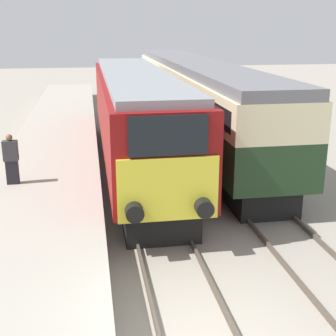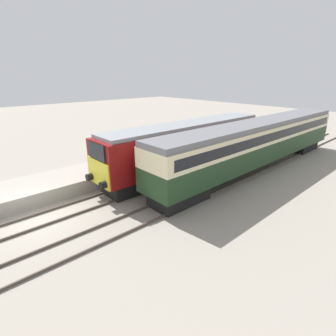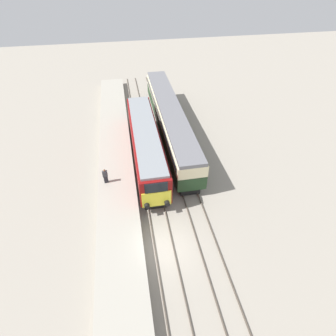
{
  "view_description": "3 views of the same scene",
  "coord_description": "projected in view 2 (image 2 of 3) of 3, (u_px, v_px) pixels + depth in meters",
  "views": [
    {
      "loc": [
        -1.78,
        -6.91,
        5.61
      ],
      "look_at": [
        0.0,
        3.64,
        2.34
      ],
      "focal_mm": 50.0,
      "sensor_mm": 36.0,
      "label": 1
    },
    {
      "loc": [
        13.56,
        -3.11,
        7.31
      ],
      "look_at": [
        1.7,
        7.64,
        1.6
      ],
      "focal_mm": 28.0,
      "sensor_mm": 36.0,
      "label": 2
    },
    {
      "loc": [
        -1.76,
        -11.34,
        17.82
      ],
      "look_at": [
        1.7,
        7.64,
        1.6
      ],
      "focal_mm": 28.0,
      "sensor_mm": 36.0,
      "label": 3
    }
  ],
  "objects": [
    {
      "name": "passenger_carriage",
      "position": [
        259.0,
        140.0,
        20.71
      ],
      "size": [
        2.75,
        21.99,
        3.96
      ],
      "color": "black",
      "rests_on": "ground_plane"
    },
    {
      "name": "ground_plane",
      "position": [
        40.0,
        221.0,
        13.89
      ],
      "size": [
        120.0,
        120.0,
        0.0
      ],
      "primitive_type": "plane",
      "color": "gray"
    },
    {
      "name": "person_on_platform",
      "position": [
        117.0,
        149.0,
        21.0
      ],
      "size": [
        0.44,
        0.26,
        1.57
      ],
      "color": "black",
      "rests_on": "platform_left"
    },
    {
      "name": "rails_near_track",
      "position": [
        120.0,
        193.0,
        17.03
      ],
      "size": [
        1.51,
        60.0,
        0.14
      ],
      "color": "#4C4238",
      "rests_on": "ground_plane"
    },
    {
      "name": "locomotive",
      "position": [
        188.0,
        145.0,
        20.31
      ],
      "size": [
        2.7,
        15.88,
        3.91
      ],
      "color": "black",
      "rests_on": "ground_plane"
    },
    {
      "name": "platform_left",
      "position": [
        130.0,
        165.0,
        21.1
      ],
      "size": [
        3.5,
        50.0,
        0.9
      ],
      "color": "#9E998C",
      "rests_on": "ground_plane"
    },
    {
      "name": "rails_far_track",
      "position": [
        154.0,
        212.0,
        14.65
      ],
      "size": [
        1.5,
        60.0,
        0.14
      ],
      "color": "#4C4238",
      "rests_on": "ground_plane"
    }
  ]
}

